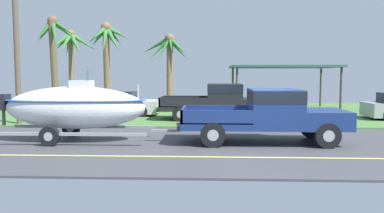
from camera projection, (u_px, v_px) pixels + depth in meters
ground at (236, 117)px, 20.76m from camera, size 36.00×22.00×0.11m
pickup_truck_towing at (273, 113)px, 12.89m from camera, size 5.70×2.17×1.81m
boat_on_trailer at (75, 107)px, 13.18m from camera, size 6.28×2.18×2.44m
parked_pickup_background at (224, 100)px, 19.13m from camera, size 5.84×2.14×1.85m
parked_sedan_far at (114, 104)px, 21.12m from camera, size 4.71×1.85×1.38m
carport_awning at (282, 68)px, 24.88m from camera, size 6.71×4.65×2.88m
palm_tree_near_left at (71, 48)px, 26.05m from camera, size 3.22×3.31×5.37m
palm_tree_near_right at (54, 42)px, 22.89m from camera, size 2.42×3.23×5.82m
palm_tree_mid at (106, 45)px, 25.57m from camera, size 3.21×2.78×5.81m
palm_tree_far_left at (169, 53)px, 25.19m from camera, size 3.31×2.79×5.01m
utility_pole at (16, 40)px, 17.24m from camera, size 0.24×1.80×7.43m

